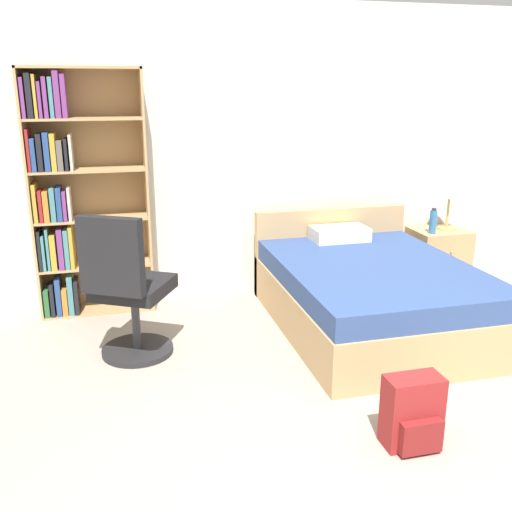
% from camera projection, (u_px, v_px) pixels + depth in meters
% --- Properties ---
extents(wall_back, '(9.00, 0.06, 2.60)m').
position_uv_depth(wall_back, '(249.00, 153.00, 5.15)').
color(wall_back, silver).
rests_on(wall_back, ground_plane).
extents(bookshelf, '(0.94, 0.31, 2.03)m').
position_uv_depth(bookshelf, '(73.00, 196.00, 4.68)').
color(bookshelf, tan).
rests_on(bookshelf, ground_plane).
extents(bed, '(1.45, 1.95, 0.80)m').
position_uv_depth(bed, '(369.00, 292.00, 4.61)').
color(bed, tan).
rests_on(bed, ground_plane).
extents(office_chair, '(0.68, 0.71, 1.08)m').
position_uv_depth(office_chair, '(127.00, 292.00, 3.96)').
color(office_chair, '#232326').
rests_on(office_chair, ground_plane).
extents(nightstand, '(0.52, 0.45, 0.54)m').
position_uv_depth(nightstand, '(438.00, 256.00, 5.62)').
color(nightstand, tan).
rests_on(nightstand, ground_plane).
extents(table_lamp, '(0.24, 0.24, 0.47)m').
position_uv_depth(table_lamp, '(450.00, 192.00, 5.45)').
color(table_lamp, tan).
rests_on(table_lamp, nightstand).
extents(water_bottle, '(0.07, 0.07, 0.24)m').
position_uv_depth(water_bottle, '(433.00, 221.00, 5.37)').
color(water_bottle, teal).
rests_on(water_bottle, nightstand).
extents(backpack_red, '(0.31, 0.22, 0.40)m').
position_uv_depth(backpack_red, '(413.00, 414.00, 3.07)').
color(backpack_red, maroon).
rests_on(backpack_red, ground_plane).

